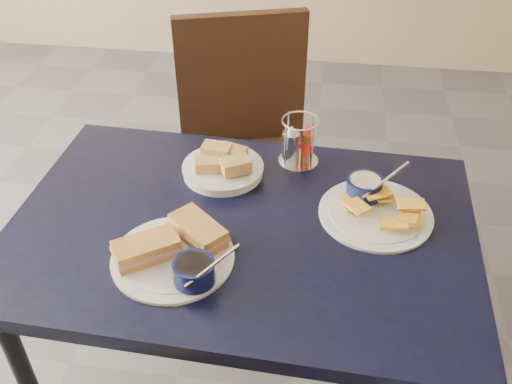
# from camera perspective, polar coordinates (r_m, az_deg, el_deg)

# --- Properties ---
(ground) EXTENTS (6.00, 6.00, 0.00)m
(ground) POSITION_cam_1_polar(r_m,az_deg,el_deg) (2.01, -7.83, -17.84)
(ground) COLOR #4B4B50
(ground) RESTS_ON ground
(dining_table) EXTENTS (1.14, 0.78, 0.75)m
(dining_table) POSITION_cam_1_polar(r_m,az_deg,el_deg) (1.42, -1.43, -5.45)
(dining_table) COLOR black
(dining_table) RESTS_ON ground
(chair_far) EXTENTS (0.56, 0.56, 0.97)m
(chair_far) POSITION_cam_1_polar(r_m,az_deg,el_deg) (2.05, -0.22, 5.47)
(chair_far) COLOR black
(chair_far) RESTS_ON ground
(sandwich_plate) EXTENTS (0.30, 0.28, 0.12)m
(sandwich_plate) POSITION_cam_1_polar(r_m,az_deg,el_deg) (1.28, -7.93, -5.90)
(sandwich_plate) COLOR white
(sandwich_plate) RESTS_ON dining_table
(plantain_plate) EXTENTS (0.28, 0.28, 0.12)m
(plantain_plate) POSITION_cam_1_polar(r_m,az_deg,el_deg) (1.43, 11.62, -1.19)
(plantain_plate) COLOR white
(plantain_plate) RESTS_ON dining_table
(bread_basket) EXTENTS (0.21, 0.21, 0.07)m
(bread_basket) POSITION_cam_1_polar(r_m,az_deg,el_deg) (1.52, -3.30, 2.62)
(bread_basket) COLOR white
(bread_basket) RESTS_ON dining_table
(condiment_caddy) EXTENTS (0.11, 0.11, 0.14)m
(condiment_caddy) POSITION_cam_1_polar(r_m,az_deg,el_deg) (1.55, 4.16, 4.78)
(condiment_caddy) COLOR silver
(condiment_caddy) RESTS_ON dining_table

